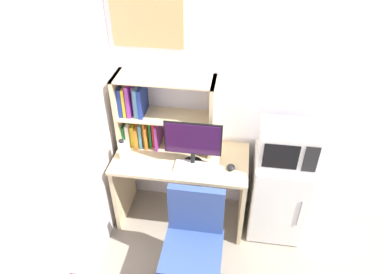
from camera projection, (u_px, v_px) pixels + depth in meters
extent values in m
cube|color=silver|center=(353.00, 97.00, 2.80)|extent=(6.40, 0.04, 2.60)
cube|color=silver|center=(6.00, 225.00, 1.75)|extent=(0.04, 4.40, 2.60)
cube|color=beige|center=(181.00, 158.00, 3.04)|extent=(1.17, 0.59, 0.03)
cube|color=beige|center=(124.00, 183.00, 3.33)|extent=(0.04, 0.53, 0.73)
cube|color=beige|center=(243.00, 196.00, 3.20)|extent=(0.04, 0.53, 0.73)
cube|color=beige|center=(120.00, 110.00, 3.02)|extent=(0.03, 0.28, 0.68)
cube|color=beige|center=(212.00, 118.00, 2.93)|extent=(0.03, 0.28, 0.68)
cube|color=beige|center=(164.00, 79.00, 2.78)|extent=(0.84, 0.28, 0.01)
cube|color=beige|center=(166.00, 116.00, 2.99)|extent=(0.77, 0.28, 0.01)
cube|color=#197233|center=(127.00, 131.00, 3.17)|extent=(0.02, 0.22, 0.21)
cube|color=silver|center=(131.00, 131.00, 3.16)|extent=(0.03, 0.22, 0.22)
cube|color=gold|center=(135.00, 131.00, 3.17)|extent=(0.04, 0.20, 0.21)
cube|color=orange|center=(139.00, 133.00, 3.15)|extent=(0.03, 0.24, 0.21)
cube|color=teal|center=(143.00, 131.00, 3.14)|extent=(0.03, 0.23, 0.24)
cube|color=orange|center=(146.00, 131.00, 3.15)|extent=(0.02, 0.19, 0.24)
cube|color=orange|center=(149.00, 132.00, 3.14)|extent=(0.02, 0.23, 0.23)
cube|color=#197233|center=(152.00, 131.00, 3.14)|extent=(0.02, 0.19, 0.25)
cube|color=#B21E1E|center=(156.00, 130.00, 3.13)|extent=(0.02, 0.18, 0.27)
cube|color=purple|center=(159.00, 133.00, 3.12)|extent=(0.02, 0.24, 0.25)
cube|color=navy|center=(123.00, 98.00, 2.97)|extent=(0.04, 0.23, 0.26)
cube|color=gold|center=(127.00, 98.00, 2.96)|extent=(0.03, 0.22, 0.26)
cube|color=purple|center=(131.00, 97.00, 2.95)|extent=(0.03, 0.23, 0.29)
cube|color=purple|center=(136.00, 97.00, 2.96)|extent=(0.02, 0.17, 0.28)
cube|color=teal|center=(138.00, 99.00, 2.95)|extent=(0.03, 0.22, 0.26)
cube|color=navy|center=(143.00, 100.00, 2.94)|extent=(0.03, 0.23, 0.26)
cylinder|color=black|center=(193.00, 163.00, 2.96)|extent=(0.17, 0.17, 0.02)
cylinder|color=black|center=(193.00, 158.00, 2.92)|extent=(0.04, 0.04, 0.11)
cube|color=black|center=(193.00, 139.00, 2.81)|extent=(0.47, 0.01, 0.30)
cube|color=#33143D|center=(193.00, 139.00, 2.81)|extent=(0.45, 0.02, 0.28)
cube|color=silver|center=(196.00, 167.00, 2.91)|extent=(0.37, 0.15, 0.02)
ellipsoid|color=black|center=(231.00, 167.00, 2.90)|extent=(0.07, 0.08, 0.04)
cylinder|color=silver|center=(123.00, 150.00, 2.97)|extent=(0.07, 0.07, 0.17)
cylinder|color=black|center=(121.00, 141.00, 2.91)|extent=(0.04, 0.04, 0.02)
cube|color=white|center=(277.00, 193.00, 3.15)|extent=(0.48, 0.47, 0.84)
cube|color=white|center=(279.00, 213.00, 2.96)|extent=(0.46, 0.01, 0.81)
cylinder|color=#B2B2B7|center=(300.00, 213.00, 2.91)|extent=(0.01, 0.01, 0.29)
cube|color=silver|center=(287.00, 143.00, 2.82)|extent=(0.45, 0.36, 0.30)
cube|color=black|center=(281.00, 157.00, 2.68)|extent=(0.27, 0.01, 0.23)
cube|color=black|center=(311.00, 160.00, 2.65)|extent=(0.11, 0.01, 0.24)
cylinder|color=black|center=(192.00, 270.00, 2.75)|extent=(0.04, 0.04, 0.41)
cube|color=#334C8C|center=(192.00, 253.00, 2.61)|extent=(0.45, 0.45, 0.07)
cube|color=#334C8C|center=(196.00, 210.00, 2.63)|extent=(0.42, 0.06, 0.43)
cube|color=tan|center=(147.00, 18.00, 2.65)|extent=(0.57, 0.02, 0.46)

